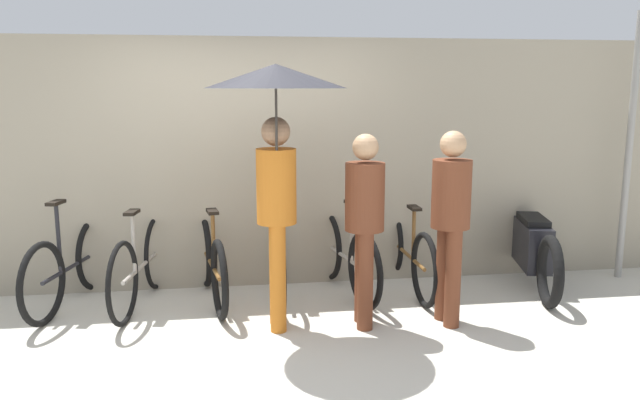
% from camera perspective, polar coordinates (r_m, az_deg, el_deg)
% --- Properties ---
extents(ground_plane, '(30.00, 30.00, 0.00)m').
position_cam_1_polar(ground_plane, '(4.84, -6.28, -13.68)').
color(ground_plane, beige).
extents(back_wall, '(12.43, 0.12, 2.43)m').
position_cam_1_polar(back_wall, '(6.14, -7.08, 3.24)').
color(back_wall, gray).
rests_on(back_wall, ground).
extents(parked_bicycle_0, '(0.56, 1.63, 1.01)m').
position_cam_1_polar(parked_bicycle_0, '(6.10, -21.83, -5.56)').
color(parked_bicycle_0, black).
rests_on(parked_bicycle_0, ground).
extents(parked_bicycle_1, '(0.47, 1.67, 0.98)m').
position_cam_1_polar(parked_bicycle_1, '(5.91, -16.02, -5.68)').
color(parked_bicycle_1, black).
rests_on(parked_bicycle_1, ground).
extents(parked_bicycle_2, '(0.46, 1.63, 1.05)m').
position_cam_1_polar(parked_bicycle_2, '(5.87, -9.89, -5.66)').
color(parked_bicycle_2, black).
rests_on(parked_bicycle_2, ground).
extents(parked_bicycle_3, '(0.44, 1.73, 1.00)m').
position_cam_1_polar(parked_bicycle_3, '(5.95, -3.76, -5.13)').
color(parked_bicycle_3, black).
rests_on(parked_bicycle_3, ground).
extents(parked_bicycle_4, '(0.50, 1.65, 1.08)m').
position_cam_1_polar(parked_bicycle_4, '(6.00, 2.27, -5.05)').
color(parked_bicycle_4, black).
rests_on(parked_bicycle_4, ground).
extents(parked_bicycle_5, '(0.44, 1.75, 0.99)m').
position_cam_1_polar(parked_bicycle_5, '(6.19, 7.96, -4.78)').
color(parked_bicycle_5, black).
rests_on(parked_bicycle_5, ground).
extents(pedestrian_leading, '(1.08, 1.08, 2.13)m').
position_cam_1_polar(pedestrian_leading, '(4.82, -4.04, 7.20)').
color(pedestrian_leading, '#C66B1E').
rests_on(pedestrian_leading, ground).
extents(pedestrian_center, '(0.32, 0.32, 1.60)m').
position_cam_1_polar(pedestrian_center, '(5.06, 4.10, -1.49)').
color(pedestrian_center, brown).
rests_on(pedestrian_center, ground).
extents(pedestrian_trailing, '(0.32, 0.32, 1.62)m').
position_cam_1_polar(pedestrian_trailing, '(5.21, 11.85, -1.20)').
color(pedestrian_trailing, brown).
rests_on(pedestrian_trailing, ground).
extents(motorcycle, '(0.73, 2.00, 0.90)m').
position_cam_1_polar(motorcycle, '(6.62, 18.77, -4.04)').
color(motorcycle, black).
rests_on(motorcycle, ground).
extents(awning_pole, '(0.07, 0.07, 2.69)m').
position_cam_1_polar(awning_pole, '(7.05, 26.42, 4.24)').
color(awning_pole, gray).
rests_on(awning_pole, ground).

